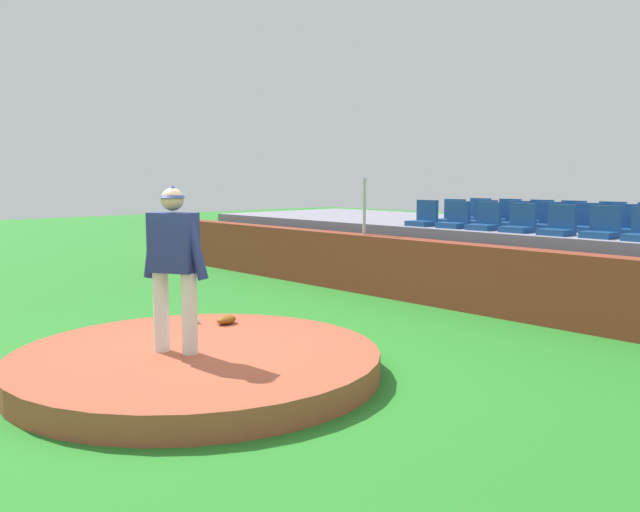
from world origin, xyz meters
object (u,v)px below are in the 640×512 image
stadium_chair_10 (549,221)px  stadium_chair_12 (624,225)px  stadium_chair_3 (520,223)px  stadium_chair_18 (609,221)px  stadium_chair_16 (539,217)px  stadium_chair_8 (483,218)px  stadium_chair_4 (559,226)px  stadium_chair_5 (602,228)px  stadium_chair_17 (571,219)px  stadium_chair_0 (424,218)px  stadium_chair_11 (585,223)px  stadium_chair_14 (477,214)px  stadium_chair_7 (451,216)px  stadium_chair_9 (514,219)px  stadium_chair_1 (455,219)px  stadium_chair_2 (485,221)px  baseball (197,321)px  stadium_chair_15 (507,216)px  fielding_glove (226,320)px  pitcher (174,256)px

stadium_chair_10 → stadium_chair_12: bearing=-179.9°
stadium_chair_3 → stadium_chair_18: bearing=-112.5°
stadium_chair_10 → stadium_chair_16: same height
stadium_chair_8 → stadium_chair_4: bearing=156.1°
stadium_chair_5 → stadium_chair_17: bearing=-51.1°
stadium_chair_0 → stadium_chair_4: bearing=179.6°
stadium_chair_11 → stadium_chair_14: (-2.81, 0.86, 0.00)m
stadium_chair_7 → stadium_chair_10: bearing=-179.2°
stadium_chair_12 → stadium_chair_17: size_ratio=1.00×
stadium_chair_0 → stadium_chair_9: (1.42, 0.93, 0.00)m
stadium_chair_1 → stadium_chair_10: bearing=-147.5°
stadium_chair_2 → stadium_chair_18: bearing=-128.7°
stadium_chair_3 → stadium_chair_14: (-2.09, 1.76, 0.00)m
baseball → stadium_chair_8: bearing=91.6°
stadium_chair_3 → stadium_chair_4: (0.75, -0.05, 0.00)m
stadium_chair_8 → stadium_chair_17: (1.35, 0.90, 0.00)m
stadium_chair_5 → stadium_chair_15: bearing=-32.5°
stadium_chair_10 → stadium_chair_8: bearing=0.5°
stadium_chair_14 → stadium_chair_17: bearing=-179.5°
stadium_chair_7 → stadium_chair_10: size_ratio=1.00×
stadium_chair_3 → stadium_chair_14: same height
stadium_chair_9 → stadium_chair_18: (1.41, 0.90, 0.00)m
stadium_chair_0 → stadium_chair_4: size_ratio=1.00×
stadium_chair_2 → stadium_chair_8: size_ratio=1.00×
fielding_glove → stadium_chair_1: stadium_chair_1 is taller
stadium_chair_10 → stadium_chair_16: bearing=-51.6°
stadium_chair_4 → stadium_chair_15: size_ratio=1.00×
stadium_chair_14 → pitcher: bearing=103.4°
pitcher → stadium_chair_14: size_ratio=3.61×
baseball → stadium_chair_3: bearing=78.6°
stadium_chair_7 → stadium_chair_15: (0.70, 0.93, 0.00)m
fielding_glove → stadium_chair_0: bearing=177.5°
stadium_chair_2 → stadium_chair_11: 1.69m
stadium_chair_3 → stadium_chair_8: same height
stadium_chair_10 → stadium_chair_5: bearing=147.3°
stadium_chair_16 → stadium_chair_18: (1.41, 0.00, 0.00)m
stadium_chair_0 → stadium_chair_15: (0.70, 1.82, 0.00)m
stadium_chair_4 → stadium_chair_11: size_ratio=1.00×
fielding_glove → stadium_chair_1: bearing=170.0°
stadium_chair_7 → stadium_chair_18: (2.83, 0.93, 0.00)m
stadium_chair_4 → stadium_chair_15: same height
stadium_chair_9 → stadium_chair_10: same height
stadium_chair_15 → stadium_chair_11: bearing=157.1°
stadium_chair_10 → stadium_chair_15: (-1.43, 0.90, 0.00)m
pitcher → stadium_chair_5: size_ratio=3.61×
stadium_chair_11 → stadium_chair_15: 2.29m
stadium_chair_4 → stadium_chair_9: size_ratio=1.00×
stadium_chair_3 → stadium_chair_4: same height
stadium_chair_3 → stadium_chair_10: 0.89m
stadium_chair_5 → stadium_chair_15: same height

